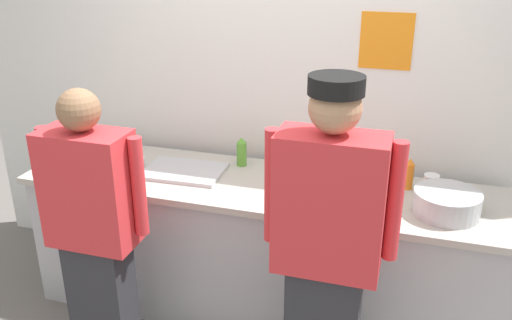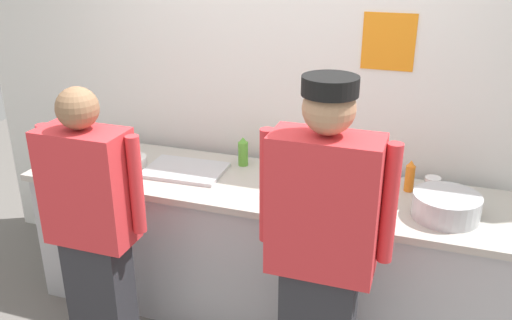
{
  "view_description": "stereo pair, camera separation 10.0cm",
  "coord_description": "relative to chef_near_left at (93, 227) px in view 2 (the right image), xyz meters",
  "views": [
    {
      "loc": [
        0.82,
        -2.44,
        2.27
      ],
      "look_at": [
        -0.03,
        0.37,
        1.05
      ],
      "focal_mm": 38.17,
      "sensor_mm": 36.0,
      "label": 1
    },
    {
      "loc": [
        0.92,
        -2.41,
        2.27
      ],
      "look_at": [
        -0.03,
        0.37,
        1.05
      ],
      "focal_mm": 38.17,
      "sensor_mm": 36.0,
      "label": 2
    }
  ],
  "objects": [
    {
      "name": "chef_center",
      "position": [
        1.21,
        0.03,
        0.09
      ],
      "size": [
        0.63,
        0.24,
        1.74
      ],
      "color": "#2D2D33",
      "rests_on": "ground"
    },
    {
      "name": "plate_stack_rear",
      "position": [
        1.04,
        0.69,
        0.1
      ],
      "size": [
        0.19,
        0.19,
        0.1
      ],
      "color": "white",
      "rests_on": "prep_counter"
    },
    {
      "name": "deli_cup",
      "position": [
        1.67,
        0.88,
        0.1
      ],
      "size": [
        0.09,
        0.09,
        0.1
      ],
      "primitive_type": "cylinder",
      "color": "white",
      "rests_on": "prep_counter"
    },
    {
      "name": "mixing_bowl_steel",
      "position": [
        1.75,
        0.61,
        0.12
      ],
      "size": [
        0.35,
        0.35,
        0.13
      ],
      "primitive_type": "cylinder",
      "color": "#B7BABF",
      "rests_on": "prep_counter"
    },
    {
      "name": "wall_back",
      "position": [
        0.71,
        1.19,
        0.65
      ],
      "size": [
        4.56,
        0.11,
        3.0
      ],
      "color": "white",
      "rests_on": "ground"
    },
    {
      "name": "squeeze_bottle_spare",
      "position": [
        1.54,
        0.87,
        0.15
      ],
      "size": [
        0.05,
        0.05,
        0.19
      ],
      "color": "orange",
      "rests_on": "prep_counter"
    },
    {
      "name": "prep_counter",
      "position": [
        0.71,
        0.69,
        -0.39
      ],
      "size": [
        2.9,
        0.73,
        0.9
      ],
      "color": "#B2B2B7",
      "rests_on": "ground"
    },
    {
      "name": "chefs_knife",
      "position": [
        -0.48,
        0.63,
        0.06
      ],
      "size": [
        0.27,
        0.03,
        0.02
      ],
      "color": "#B7BABF",
      "rests_on": "prep_counter"
    },
    {
      "name": "squeeze_bottle_primary",
      "position": [
        -0.17,
        0.46,
        0.15
      ],
      "size": [
        0.06,
        0.06,
        0.19
      ],
      "color": "orange",
      "rests_on": "prep_counter"
    },
    {
      "name": "plate_stack_front",
      "position": [
        -0.18,
        0.67,
        0.09
      ],
      "size": [
        0.23,
        0.23,
        0.06
      ],
      "color": "white",
      "rests_on": "prep_counter"
    },
    {
      "name": "squeeze_bottle_secondary",
      "position": [
        0.51,
        0.92,
        0.15
      ],
      "size": [
        0.06,
        0.06,
        0.19
      ],
      "color": "#56A333",
      "rests_on": "prep_counter"
    },
    {
      "name": "ramekin_green_sauce",
      "position": [
        1.11,
        0.89,
        0.08
      ],
      "size": [
        0.09,
        0.09,
        0.05
      ],
      "color": "white",
      "rests_on": "prep_counter"
    },
    {
      "name": "sheet_tray",
      "position": [
        0.2,
        0.7,
        0.07
      ],
      "size": [
        0.5,
        0.37,
        0.02
      ],
      "primitive_type": "cube",
      "rotation": [
        0.0,
        0.0,
        0.04
      ],
      "color": "#B7BABF",
      "rests_on": "prep_counter"
    },
    {
      "name": "ramekin_red_sauce",
      "position": [
        0.79,
        0.7,
        0.08
      ],
      "size": [
        0.09,
        0.09,
        0.05
      ],
      "color": "white",
      "rests_on": "prep_counter"
    },
    {
      "name": "chef_near_left",
      "position": [
        0.0,
        0.0,
        0.0
      ],
      "size": [
        0.59,
        0.24,
        1.6
      ],
      "color": "#2D2D33",
      "rests_on": "ground"
    }
  ]
}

